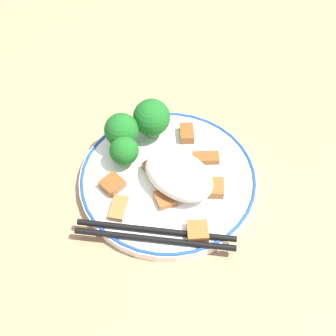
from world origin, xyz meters
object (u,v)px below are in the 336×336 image
at_px(broccoli_back_left, 152,118).
at_px(broccoli_back_center, 124,129).
at_px(chopsticks, 155,235).
at_px(plate, 168,179).
at_px(broccoli_back_right, 124,151).

height_order(broccoli_back_left, broccoli_back_center, broccoli_back_left).
distance_m(broccoli_back_left, chopsticks, 0.18).
distance_m(plate, broccoli_back_left, 0.09).
bearing_deg(broccoli_back_center, broccoli_back_left, 66.65).
distance_m(broccoli_back_left, broccoli_back_center, 0.04).
relative_size(broccoli_back_left, broccoli_back_right, 1.34).
bearing_deg(broccoli_back_right, plate, 18.21).
relative_size(plate, broccoli_back_left, 3.93).
xyz_separation_m(plate, broccoli_back_center, (-0.09, 0.00, 0.04)).
xyz_separation_m(broccoli_back_center, chopsticks, (0.14, -0.09, -0.03)).
height_order(broccoli_back_center, chopsticks, broccoli_back_center).
xyz_separation_m(broccoli_back_left, broccoli_back_center, (-0.02, -0.04, -0.00)).
xyz_separation_m(plate, broccoli_back_right, (-0.06, -0.02, 0.03)).
bearing_deg(plate, chopsticks, -58.94).
bearing_deg(chopsticks, broccoli_back_left, 133.18).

